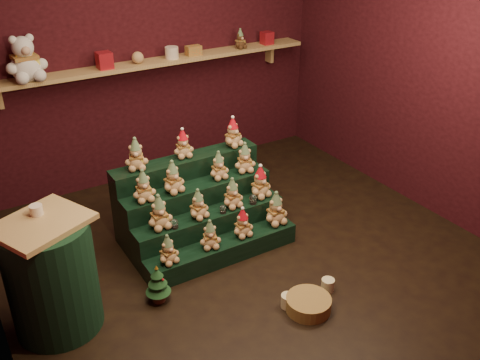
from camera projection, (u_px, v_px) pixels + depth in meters
ground at (249, 258)px, 4.67m from camera, size 4.00×4.00×0.00m
back_wall at (145, 49)px, 5.57m from camera, size 4.00×0.10×2.80m
right_wall at (436, 67)px, 4.97m from camera, size 0.10×4.00×2.80m
back_shelf at (153, 63)px, 5.49m from camera, size 3.60×0.26×0.24m
riser_tier_front at (223, 251)px, 4.62m from camera, size 1.40×0.22×0.18m
riser_tier_midfront at (210, 230)px, 4.74m from camera, size 1.40×0.22×0.36m
riser_tier_midback at (198, 211)px, 4.87m from camera, size 1.40×0.22×0.54m
riser_tier_back at (187, 192)px, 4.99m from camera, size 1.40×0.22×0.72m
teddy_0 at (168, 249)px, 4.27m from camera, size 0.21×0.20×0.25m
teddy_1 at (210, 234)px, 4.46m from camera, size 0.22×0.21×0.25m
teddy_2 at (243, 223)px, 4.61m from camera, size 0.19×0.17×0.26m
teddy_3 at (276, 208)px, 4.78m from camera, size 0.22×0.20×0.31m
teddy_4 at (159, 212)px, 4.39m from camera, size 0.22×0.20×0.30m
teddy_5 at (198, 204)px, 4.53m from camera, size 0.23×0.22×0.26m
teddy_6 at (232, 193)px, 4.70m from camera, size 0.21×0.19×0.27m
teddy_7 at (260, 182)px, 4.85m from camera, size 0.25×0.23×0.30m
teddy_8 at (143, 186)px, 4.43m from camera, size 0.21×0.20×0.28m
teddy_9 at (173, 177)px, 4.56m from camera, size 0.24×0.23×0.29m
teddy_10 at (219, 165)px, 4.79m from camera, size 0.19×0.17×0.26m
teddy_11 at (245, 158)px, 4.92m from camera, size 0.24×0.23×0.28m
teddy_12 at (136, 154)px, 4.55m from camera, size 0.25×0.24×0.28m
teddy_13 at (183, 144)px, 4.78m from camera, size 0.20×0.19×0.26m
teddy_14 at (233, 132)px, 4.98m from camera, size 0.25×0.23×0.28m
snow_globe_a at (175, 224)px, 4.43m from camera, size 0.06×0.06×0.08m
snow_globe_b at (223, 209)px, 4.64m from camera, size 0.06×0.06×0.08m
snow_globe_c at (253, 199)px, 4.78m from camera, size 0.07×0.07×0.09m
side_table at (52, 276)px, 3.75m from camera, size 0.73×0.68×0.89m
table_ornament at (36, 210)px, 3.60m from camera, size 0.09×0.09×0.07m
mini_christmas_tree at (158, 284)px, 4.11m from camera, size 0.20×0.20×0.34m
mug_left at (288, 301)px, 4.10m from camera, size 0.11×0.11×0.11m
mug_right at (328, 285)px, 4.27m from camera, size 0.10×0.10×0.10m
wicker_basket at (308, 304)px, 4.07m from camera, size 0.39×0.39×0.11m
white_bear at (23, 52)px, 4.76m from camera, size 0.39×0.36×0.52m
brown_bear at (240, 39)px, 5.88m from camera, size 0.18×0.16×0.21m
gift_tin_red_a at (104, 60)px, 5.18m from camera, size 0.14×0.14×0.16m
gift_tin_cream at (172, 53)px, 5.52m from camera, size 0.14×0.14×0.12m
gift_tin_red_b at (267, 38)px, 6.07m from camera, size 0.12×0.12×0.14m
shelf_plush_ball at (138, 58)px, 5.35m from camera, size 0.12×0.12×0.12m
scarf_gift_box at (193, 50)px, 5.65m from camera, size 0.16×0.10×0.10m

